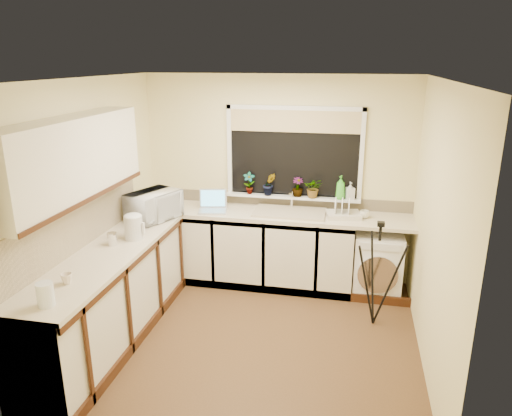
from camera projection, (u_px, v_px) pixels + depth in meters
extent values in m
plane|color=brown|center=(251.00, 336.00, 4.71)|extent=(3.20, 3.20, 0.00)
plane|color=white|center=(250.00, 79.00, 3.97)|extent=(3.20, 3.20, 0.00)
plane|color=beige|center=(277.00, 179.00, 5.74)|extent=(3.20, 0.00, 3.20)
plane|color=beige|center=(198.00, 295.00, 2.94)|extent=(3.20, 0.00, 3.20)
plane|color=beige|center=(90.00, 208.00, 4.65)|extent=(0.00, 3.00, 3.00)
plane|color=beige|center=(435.00, 231.00, 4.03)|extent=(0.00, 3.00, 3.00)
cube|color=silver|center=(246.00, 248.00, 5.77)|extent=(2.55, 0.60, 0.86)
cube|color=silver|center=(111.00, 298.00, 4.55)|extent=(0.54, 2.40, 0.86)
cube|color=beige|center=(272.00, 214.00, 5.57)|extent=(3.20, 0.60, 0.04)
cube|color=beige|center=(106.00, 255.00, 4.42)|extent=(0.60, 2.40, 0.04)
cube|color=silver|center=(72.00, 159.00, 4.03)|extent=(0.28, 1.90, 0.70)
cube|color=beige|center=(75.00, 228.00, 4.40)|extent=(0.02, 2.40, 0.45)
cube|color=beige|center=(277.00, 200.00, 5.81)|extent=(3.20, 0.02, 0.14)
cube|color=black|center=(294.00, 153.00, 5.59)|extent=(1.50, 0.02, 1.00)
cube|color=tan|center=(295.00, 121.00, 5.46)|extent=(1.50, 0.02, 0.25)
cube|color=white|center=(292.00, 197.00, 5.70)|extent=(1.60, 0.14, 0.03)
cube|color=tan|center=(290.00, 212.00, 5.52)|extent=(0.82, 0.46, 0.03)
cylinder|color=silver|center=(292.00, 199.00, 5.65)|extent=(0.03, 0.03, 0.24)
cube|color=white|center=(377.00, 263.00, 5.47)|extent=(0.54, 0.52, 0.75)
cube|color=#A8A9B0|center=(213.00, 211.00, 5.58)|extent=(0.36, 0.29, 0.02)
cube|color=#5BC5F9|center=(213.00, 198.00, 5.67)|extent=(0.32, 0.11, 0.22)
cylinder|color=silver|center=(134.00, 228.00, 4.72)|extent=(0.18, 0.18, 0.24)
cube|color=beige|center=(343.00, 215.00, 5.38)|extent=(0.42, 0.34, 0.06)
cylinder|color=white|center=(45.00, 294.00, 3.45)|extent=(0.12, 0.12, 0.18)
cylinder|color=silver|center=(112.00, 239.00, 4.58)|extent=(0.09, 0.09, 0.12)
imported|color=white|center=(154.00, 206.00, 5.29)|extent=(0.57, 0.66, 0.31)
imported|color=#999999|center=(249.00, 183.00, 5.72)|extent=(0.15, 0.12, 0.27)
imported|color=#999999|center=(269.00, 184.00, 5.67)|extent=(0.18, 0.16, 0.27)
imported|color=#999999|center=(298.00, 187.00, 5.63)|extent=(0.17, 0.17, 0.23)
imported|color=#999999|center=(314.00, 188.00, 5.58)|extent=(0.22, 0.19, 0.23)
imported|color=green|center=(340.00, 187.00, 5.52)|extent=(0.13, 0.13, 0.28)
imported|color=#999999|center=(350.00, 191.00, 5.52)|extent=(0.12, 0.12, 0.20)
imported|color=silver|center=(364.00, 214.00, 5.35)|extent=(0.15, 0.15, 0.09)
imported|color=beige|center=(67.00, 279.00, 3.80)|extent=(0.11, 0.11, 0.09)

